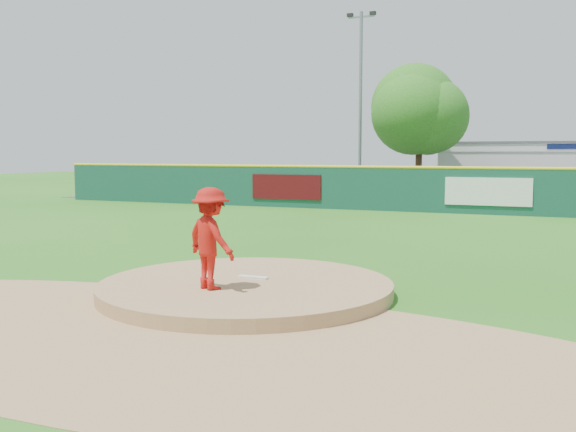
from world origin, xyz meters
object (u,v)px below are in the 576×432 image
at_px(van, 525,191).
at_px(deciduous_tree, 420,118).
at_px(playground_slide, 246,184).
at_px(light_pole_left, 360,96).
at_px(pool_building_grp, 574,169).
at_px(pitcher, 211,238).

relative_size(van, deciduous_tree, 0.77).
height_order(playground_slide, light_pole_left, light_pole_left).
bearing_deg(pool_building_grp, van, -103.63).
xyz_separation_m(pitcher, deciduous_tree, (-1.74, 25.84, 3.40)).
height_order(pitcher, deciduous_tree, deciduous_tree).
relative_size(pitcher, light_pole_left, 0.16).
distance_m(pool_building_grp, deciduous_tree, 11.01).
height_order(pitcher, pool_building_grp, pool_building_grp).
distance_m(van, light_pole_left, 11.90).
relative_size(pool_building_grp, deciduous_tree, 2.07).
bearing_deg(pool_building_grp, deciduous_tree, -138.84).
bearing_deg(van, light_pole_left, 82.83).
height_order(pitcher, van, pitcher).
bearing_deg(deciduous_tree, light_pole_left, 153.43).
bearing_deg(light_pole_left, pool_building_grp, 22.60).
distance_m(van, pool_building_grp, 9.75).
distance_m(pool_building_grp, light_pole_left, 13.72).
bearing_deg(pitcher, light_pole_left, -53.62).
relative_size(pool_building_grp, playground_slide, 5.02).
bearing_deg(deciduous_tree, pitcher, -86.15).
bearing_deg(pool_building_grp, light_pole_left, -157.40).
bearing_deg(pitcher, pool_building_grp, -76.07).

